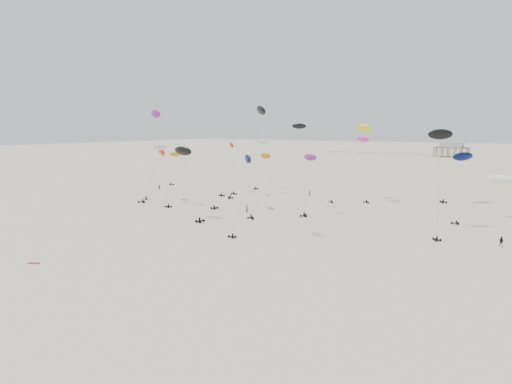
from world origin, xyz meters
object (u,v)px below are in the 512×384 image
Objects in this scene: spectator_0 at (247,213)px; rig_4 at (160,157)px; pavilion_main at (452,151)px; rig_9 at (257,129)px.

rig_4 is at bearing 32.36° from spectator_0.
spectator_0 is (0.08, -249.87, -4.22)m from pavilion_main.
rig_9 is 30.27m from spectator_0.
rig_4 is at bearing -97.49° from pavilion_main.
rig_9 is (46.09, -24.42, 7.93)m from rig_4.
spectator_0 is at bearing 123.89° from rig_4.
rig_9 reaches higher than rig_4.
pavilion_main is 9.35× the size of spectator_0.
pavilion_main is at bearing 2.94° from rig_9.
pavilion_main is 1.45× the size of rig_4.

